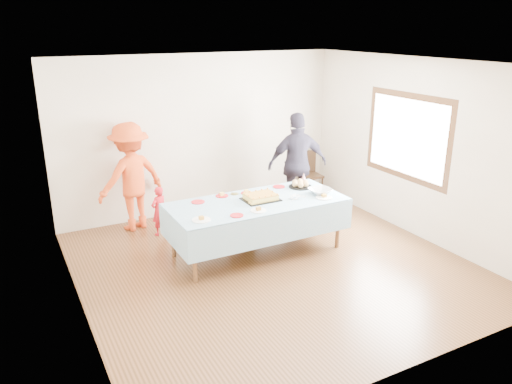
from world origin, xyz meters
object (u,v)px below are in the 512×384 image
birthday_cake (261,197)px  dining_chair (309,171)px  party_table (257,205)px  adult_left (131,177)px

birthday_cake → dining_chair: (2.02, 1.78, -0.35)m
party_table → adult_left: size_ratio=1.45×
birthday_cake → adult_left: adult_left is taller
party_table → adult_left: 2.18m
birthday_cake → adult_left: size_ratio=0.29×
birthday_cake → adult_left: 2.21m
adult_left → party_table: bearing=111.1°
birthday_cake → dining_chair: 2.71m
adult_left → birthday_cake: bearing=112.9°
party_table → dining_chair: dining_chair is taller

